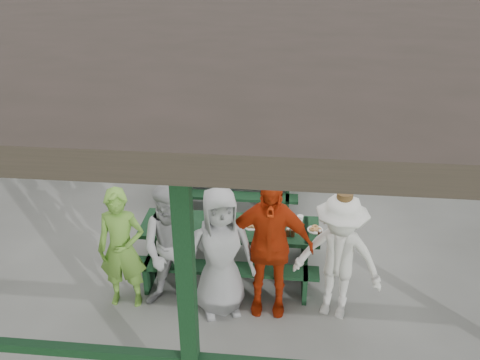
# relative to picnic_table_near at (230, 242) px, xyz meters

# --- Properties ---
(ground) EXTENTS (90.00, 90.00, 0.00)m
(ground) POSITION_rel_picnic_table_near_xyz_m (-0.06, 1.20, -0.57)
(ground) COLOR #2E561B
(ground) RESTS_ON ground
(concrete_slab) EXTENTS (10.00, 8.00, 0.10)m
(concrete_slab) POSITION_rel_picnic_table_near_xyz_m (-0.06, 1.20, -0.52)
(concrete_slab) COLOR slate
(concrete_slab) RESTS_ON ground
(pavilion_structure) EXTENTS (10.60, 8.60, 3.24)m
(pavilion_structure) POSITION_rel_picnic_table_near_xyz_m (-0.06, 1.20, 2.60)
(pavilion_structure) COLOR black
(pavilion_structure) RESTS_ON concrete_slab
(picnic_table_near) EXTENTS (2.50, 1.39, 0.75)m
(picnic_table_near) POSITION_rel_picnic_table_near_xyz_m (0.00, 0.00, 0.00)
(picnic_table_near) COLOR black
(picnic_table_near) RESTS_ON concrete_slab
(picnic_table_far) EXTENTS (2.39, 1.39, 0.75)m
(picnic_table_far) POSITION_rel_picnic_table_near_xyz_m (-0.22, 2.00, -0.00)
(picnic_table_far) COLOR black
(picnic_table_far) RESTS_ON concrete_slab
(table_setting) EXTENTS (2.37, 0.45, 0.10)m
(table_setting) POSITION_rel_picnic_table_near_xyz_m (0.08, 0.03, 0.31)
(table_setting) COLOR white
(table_setting) RESTS_ON picnic_table_near
(contestant_green) EXTENTS (0.64, 0.44, 1.68)m
(contestant_green) POSITION_rel_picnic_table_near_xyz_m (-1.28, -0.83, 0.37)
(contestant_green) COLOR #679D35
(contestant_green) RESTS_ON concrete_slab
(contestant_grey_left) EXTENTS (0.89, 0.70, 1.80)m
(contestant_grey_left) POSITION_rel_picnic_table_near_xyz_m (-0.60, -0.84, 0.43)
(contestant_grey_left) COLOR #9B9A9D
(contestant_grey_left) RESTS_ON concrete_slab
(contestant_grey_mid) EXTENTS (1.00, 0.81, 1.77)m
(contestant_grey_mid) POSITION_rel_picnic_table_near_xyz_m (-0.02, -0.85, 0.41)
(contestant_grey_mid) COLOR #939396
(contestant_grey_mid) RESTS_ON concrete_slab
(contestant_red) EXTENTS (1.13, 0.47, 1.92)m
(contestant_red) POSITION_rel_picnic_table_near_xyz_m (0.57, -0.76, 0.49)
(contestant_red) COLOR #B42A0B
(contestant_red) RESTS_ON concrete_slab
(contestant_white_fedora) EXTENTS (1.25, 0.93, 1.77)m
(contestant_white_fedora) POSITION_rel_picnic_table_near_xyz_m (1.44, -0.78, 0.39)
(contestant_white_fedora) COLOR silver
(contestant_white_fedora) RESTS_ON concrete_slab
(spectator_lblue) EXTENTS (1.42, 0.90, 1.46)m
(spectator_lblue) POSITION_rel_picnic_table_near_xyz_m (-0.45, 2.70, 0.26)
(spectator_lblue) COLOR #9AD7EE
(spectator_lblue) RESTS_ON concrete_slab
(spectator_blue) EXTENTS (0.78, 0.61, 1.90)m
(spectator_blue) POSITION_rel_picnic_table_near_xyz_m (-1.73, 3.50, 0.48)
(spectator_blue) COLOR #4762B9
(spectator_blue) RESTS_ON concrete_slab
(spectator_grey) EXTENTS (0.77, 0.62, 1.52)m
(spectator_grey) POSITION_rel_picnic_table_near_xyz_m (1.20, 2.78, 0.29)
(spectator_grey) COLOR gray
(spectator_grey) RESTS_ON concrete_slab
(pickup_truck) EXTENTS (5.35, 3.12, 1.40)m
(pickup_truck) POSITION_rel_picnic_table_near_xyz_m (2.52, 11.00, 0.13)
(pickup_truck) COLOR silver
(pickup_truck) RESTS_ON ground
(farm_trailer) EXTENTS (4.10, 1.94, 1.43)m
(farm_trailer) POSITION_rel_picnic_table_near_xyz_m (-0.55, 9.98, 0.14)
(farm_trailer) COLOR navy
(farm_trailer) RESTS_ON ground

